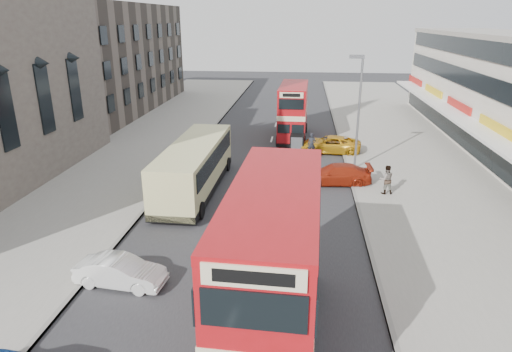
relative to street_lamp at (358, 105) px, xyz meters
The scene contains 16 objects.
ground 19.73m from the street_lamp, 109.92° to the right, with size 160.00×160.00×0.00m, color #28282B.
road_surface 8.33m from the street_lamp, 162.95° to the left, with size 12.00×90.00×0.01m, color #28282B.
pavement_right 7.50m from the street_lamp, 20.06° to the left, with size 12.00×90.00×0.15m, color gray.
pavement_left 19.22m from the street_lamp, behind, with size 12.00×90.00×0.15m, color gray.
kerb_left 13.62m from the street_lamp, behind, with size 0.20×90.00×0.16m, color gray.
kerb_right 5.13m from the street_lamp, 101.90° to the left, with size 0.20×90.00×0.16m, color gray.
brick_terrace 34.86m from the street_lamp, 144.96° to the left, with size 14.00×28.00×12.00m, color #66594C.
street_lamp is the anchor object (origin of this frame).
bus_main 19.49m from the street_lamp, 103.57° to the right, with size 3.06×10.00×5.46m.
bus_second 10.00m from the street_lamp, 118.50° to the left, with size 2.56×8.64×4.73m.
coach 12.07m from the street_lamp, 153.62° to the right, with size 2.95×10.88×2.87m.
car_left_front 19.87m from the street_lamp, 124.56° to the right, with size 1.30×3.73×1.23m, color silver.
car_right_a 5.32m from the street_lamp, 116.02° to the right, with size 1.89×4.65×1.35m, color #9F260F.
car_right_b 6.16m from the street_lamp, 108.94° to the left, with size 2.28×4.95×1.38m, color orange.
pedestrian_near 6.25m from the street_lamp, 73.14° to the right, with size 0.68×0.46×1.85m, color gray.
cyclist 5.57m from the street_lamp, 142.85° to the left, with size 0.65×1.68×2.08m.
Camera 1 is at (2.71, -13.16, 10.44)m, focal length 31.17 mm.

